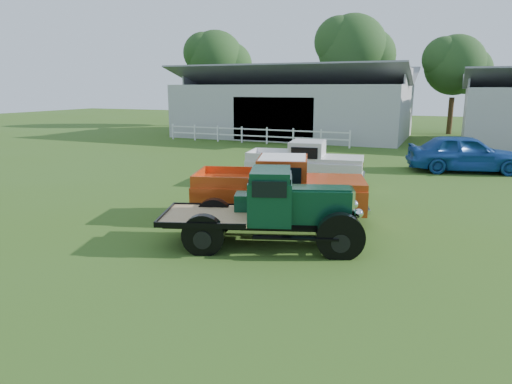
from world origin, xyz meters
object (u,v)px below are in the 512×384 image
at_px(vintage_flatbed, 267,208).
at_px(misc_car_blue, 465,153).
at_px(white_pickup, 305,163).
at_px(red_pickup, 279,187).

relative_size(vintage_flatbed, misc_car_blue, 0.95).
relative_size(white_pickup, misc_car_blue, 0.93).
height_order(red_pickup, white_pickup, red_pickup).
distance_m(vintage_flatbed, misc_car_blue, 14.44).
xyz_separation_m(vintage_flatbed, red_pickup, (-0.58, 2.46, -0.02)).
xyz_separation_m(vintage_flatbed, misc_car_blue, (4.86, 13.59, -0.10)).
height_order(vintage_flatbed, misc_car_blue, vintage_flatbed).
height_order(white_pickup, misc_car_blue, white_pickup).
bearing_deg(vintage_flatbed, white_pickup, 81.20).
xyz_separation_m(vintage_flatbed, white_pickup, (-1.35, 7.61, -0.10)).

